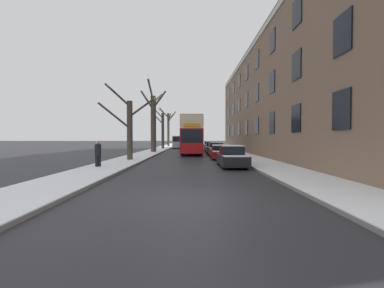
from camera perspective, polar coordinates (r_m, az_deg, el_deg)
ground_plane at (r=8.45m, az=-0.45°, el=-12.15°), size 320.00×320.00×0.00m
sidewalk_left at (r=61.49m, az=-4.91°, el=-0.40°), size 2.97×130.00×0.16m
sidewalk_right at (r=61.47m, az=5.13°, el=-0.40°), size 2.97×130.00×0.16m
terrace_facade_right at (r=31.61m, az=21.37°, el=9.31°), size 9.10×45.74×12.77m
bare_tree_left_0 at (r=22.10m, az=-13.67°, el=3.65°), size 4.55×1.71×6.30m
bare_tree_left_1 at (r=34.02m, az=-8.36°, el=5.32°), size 3.31×4.12×9.21m
bare_tree_left_2 at (r=44.99m, az=-6.39°, el=3.22°), size 1.95×2.65×7.06m
bare_tree_left_3 at (r=57.21m, az=-5.08°, el=3.75°), size 4.19×3.81×8.63m
double_decker_bus at (r=32.03m, az=0.15°, el=2.36°), size 2.50×11.36×4.47m
parked_car_0 at (r=17.86m, az=8.99°, el=-2.84°), size 1.69×4.47×1.46m
parked_car_1 at (r=24.05m, az=6.71°, el=-1.87°), size 1.86×4.07×1.33m
parked_car_2 at (r=29.48m, az=5.50°, el=-1.14°), size 1.76×4.59×1.47m
parked_car_3 at (r=34.93m, az=4.67°, el=-0.77°), size 1.78×4.26×1.47m
parked_car_4 at (r=40.79m, az=4.03°, el=-0.46°), size 1.72×4.25×1.45m
oncoming_van at (r=48.75m, az=-2.81°, el=0.53°), size 1.99×5.57×2.33m
pedestrian_left_sidewalk at (r=17.32m, az=-19.96°, el=-1.97°), size 0.39×0.39×1.80m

